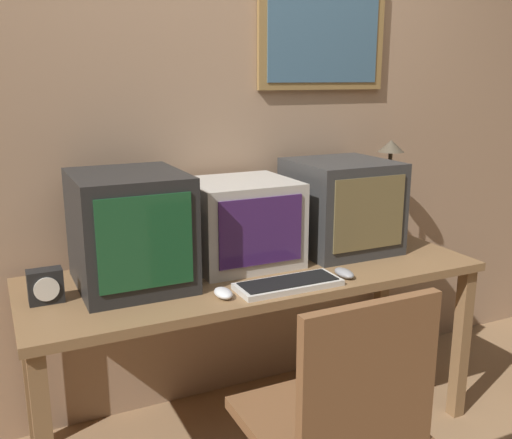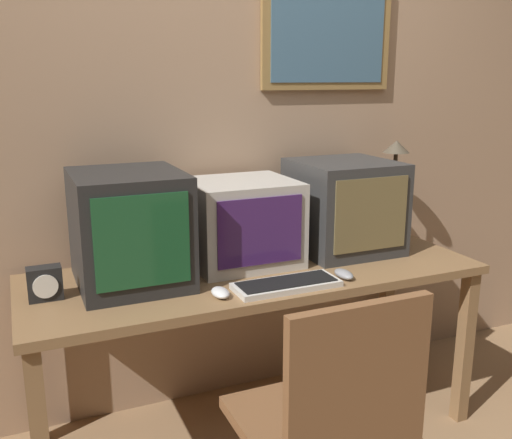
{
  "view_description": "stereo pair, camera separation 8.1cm",
  "coord_description": "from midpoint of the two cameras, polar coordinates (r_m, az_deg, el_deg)",
  "views": [
    {
      "loc": [
        -0.95,
        -0.99,
        1.51
      ],
      "look_at": [
        0.0,
        1.01,
        0.96
      ],
      "focal_mm": 40.0,
      "sensor_mm": 36.0,
      "label": 1
    },
    {
      "loc": [
        -0.88,
        -1.02,
        1.51
      ],
      "look_at": [
        0.0,
        1.01,
        0.96
      ],
      "focal_mm": 40.0,
      "sensor_mm": 36.0,
      "label": 2
    }
  ],
  "objects": [
    {
      "name": "keyboard_main",
      "position": [
        2.16,
        4.15,
        -6.5
      ],
      "size": [
        0.4,
        0.16,
        0.03
      ],
      "color": "beige",
      "rests_on": "desk"
    },
    {
      "name": "monitor_center",
      "position": [
        2.4,
        -0.48,
        -0.25
      ],
      "size": [
        0.44,
        0.4,
        0.35
      ],
      "color": "#B7B2A8",
      "rests_on": "desk"
    },
    {
      "name": "desk",
      "position": [
        2.37,
        0.99,
        -6.91
      ],
      "size": [
        1.86,
        0.67,
        0.74
      ],
      "color": "olive",
      "rests_on": "ground_plane"
    },
    {
      "name": "monitor_right",
      "position": [
        2.61,
        9.66,
        1.33
      ],
      "size": [
        0.43,
        0.44,
        0.41
      ],
      "color": "#333333",
      "rests_on": "desk"
    },
    {
      "name": "monitor_left",
      "position": [
        2.2,
        -11.51,
        -0.87
      ],
      "size": [
        0.4,
        0.46,
        0.43
      ],
      "color": "black",
      "rests_on": "desk"
    },
    {
      "name": "desk_clock",
      "position": [
        2.15,
        -19.35,
        -6.06
      ],
      "size": [
        0.12,
        0.07,
        0.12
      ],
      "color": "black",
      "rests_on": "desk"
    },
    {
      "name": "wall_back",
      "position": [
        2.6,
        -2.6,
        9.46
      ],
      "size": [
        8.0,
        0.08,
        2.6
      ],
      "color": "tan",
      "rests_on": "ground_plane"
    },
    {
      "name": "desk_lamp",
      "position": [
        2.88,
        14.52,
        4.94
      ],
      "size": [
        0.13,
        0.13,
        0.47
      ],
      "color": "#4C4233",
      "rests_on": "desk"
    },
    {
      "name": "mouse_near_keyboard",
      "position": [
        2.28,
        9.79,
        -5.41
      ],
      "size": [
        0.06,
        0.11,
        0.03
      ],
      "color": "gray",
      "rests_on": "desk"
    },
    {
      "name": "mouse_far_corner",
      "position": [
        2.07,
        -2.45,
        -7.32
      ],
      "size": [
        0.06,
        0.1,
        0.03
      ],
      "color": "silver",
      "rests_on": "desk"
    }
  ]
}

